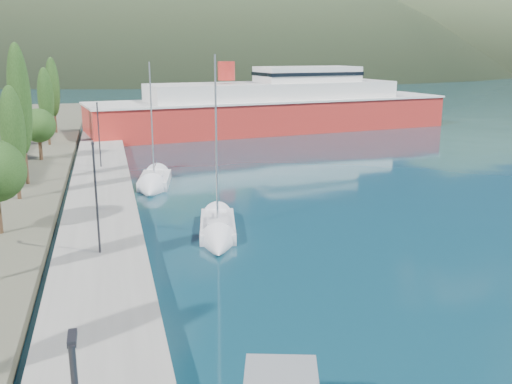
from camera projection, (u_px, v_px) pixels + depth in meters
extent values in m
plane|color=#0E3745|center=(142.00, 101.00, 133.70)|extent=(1400.00, 1400.00, 0.00)
cube|color=gray|center=(101.00, 202.00, 43.15)|extent=(5.00, 88.00, 0.80)
cone|color=#3F4E30|center=(466.00, 5.00, 430.88)|extent=(420.00, 420.00, 90.00)
cylinder|color=#47301E|center=(18.00, 187.00, 42.68)|extent=(0.30, 0.30, 1.86)
ellipsoid|color=#244518|center=(13.00, 131.00, 41.66)|extent=(1.80, 1.80, 6.59)
cylinder|color=#47301E|center=(27.00, 169.00, 47.44)|extent=(0.30, 0.30, 2.53)
ellipsoid|color=#244518|center=(20.00, 99.00, 46.05)|extent=(1.80, 1.80, 8.98)
cylinder|color=#47301E|center=(41.00, 149.00, 58.01)|extent=(0.36, 0.36, 2.14)
sphere|color=#244518|center=(38.00, 125.00, 57.42)|extent=(3.43, 3.43, 3.43)
cylinder|color=#47301E|center=(49.00, 137.00, 67.22)|extent=(0.30, 0.30, 1.98)
ellipsoid|color=#244518|center=(46.00, 98.00, 66.14)|extent=(1.80, 1.80, 7.01)
cylinder|color=#47301E|center=(56.00, 125.00, 77.20)|extent=(0.30, 0.30, 2.21)
ellipsoid|color=#244518|center=(53.00, 87.00, 75.99)|extent=(1.80, 1.80, 7.84)
cube|color=#2D2D33|center=(72.00, 338.00, 9.68)|extent=(0.15, 0.50, 0.12)
cylinder|color=#2D2D33|center=(96.00, 199.00, 30.49)|extent=(0.12, 0.12, 6.00)
cube|color=#2D2D33|center=(93.00, 143.00, 30.00)|extent=(0.15, 0.50, 0.12)
cylinder|color=#2D2D33|center=(99.00, 135.00, 53.57)|extent=(0.12, 0.12, 6.00)
cube|color=#2D2D33|center=(97.00, 103.00, 53.08)|extent=(0.15, 0.50, 0.12)
cube|color=slate|center=(281.00, 379.00, 16.36)|extent=(2.79, 3.06, 0.09)
cube|color=silver|center=(218.00, 227.00, 37.49)|extent=(3.32, 6.48, 0.87)
cube|color=silver|center=(218.00, 221.00, 36.95)|extent=(1.76, 2.67, 0.34)
cylinder|color=silver|center=(216.00, 142.00, 35.70)|extent=(0.12, 0.12, 10.66)
cone|color=silver|center=(218.00, 247.00, 33.66)|extent=(2.72, 3.24, 2.23)
cube|color=silver|center=(155.00, 181.00, 50.51)|extent=(3.50, 6.11, 0.99)
cube|color=silver|center=(154.00, 175.00, 49.98)|extent=(1.90, 2.53, 0.38)
cylinder|color=silver|center=(152.00, 121.00, 48.83)|extent=(0.12, 0.12, 9.87)
cone|color=silver|center=(151.00, 191.00, 46.94)|extent=(2.96, 3.09, 2.52)
cube|color=red|center=(274.00, 117.00, 83.88)|extent=(54.22, 18.90, 5.13)
cube|color=silver|center=(274.00, 100.00, 83.26)|extent=(54.64, 19.29, 0.28)
cube|color=silver|center=(274.00, 92.00, 83.00)|extent=(37.65, 14.57, 2.75)
cube|color=silver|center=(307.00, 74.00, 84.52)|extent=(15.75, 8.99, 2.20)
cylinder|color=red|center=(226.00, 71.00, 79.42)|extent=(2.38, 2.38, 2.57)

